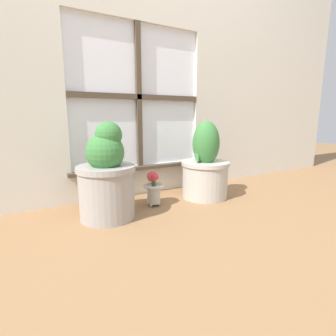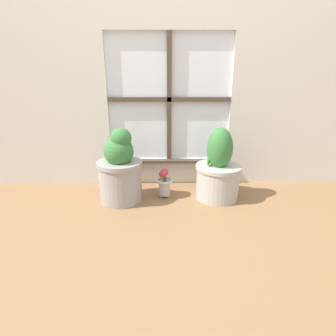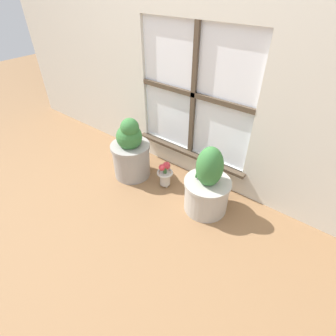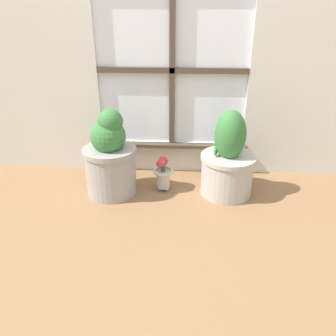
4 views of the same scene
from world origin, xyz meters
TOP-DOWN VIEW (x-y plane):
  - ground_plane at (0.00, 0.00)m, footprint 10.00×10.00m
  - wall_with_window at (0.00, 0.64)m, footprint 4.40×0.10m
  - potted_plant_left at (-0.36, 0.27)m, footprint 0.33×0.33m
  - potted_plant_right at (0.37, 0.31)m, footprint 0.34×0.34m
  - flower_vase at (-0.04, 0.33)m, footprint 0.14×0.14m

SIDE VIEW (x-z plane):
  - ground_plane at x=0.00m, z-range 0.00..0.00m
  - flower_vase at x=-0.04m, z-range 0.01..0.24m
  - potted_plant_right at x=0.37m, z-range -0.06..0.49m
  - potted_plant_left at x=-0.36m, z-range -0.04..0.51m
  - wall_with_window at x=0.00m, z-range 0.03..2.53m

